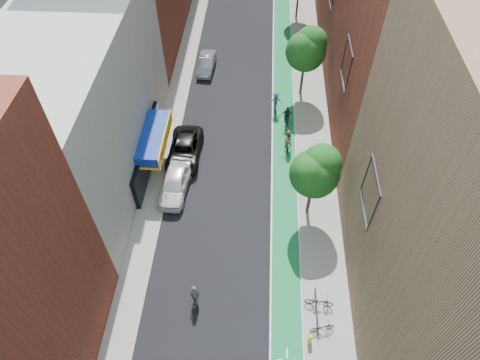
# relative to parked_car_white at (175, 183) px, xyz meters

# --- Properties ---
(ground) EXTENTS (160.00, 160.00, 0.00)m
(ground) POSITION_rel_parked_car_white_xyz_m (4.41, -11.60, -0.84)
(ground) COLOR black
(ground) RESTS_ON ground
(bike_lane) EXTENTS (2.00, 68.00, 0.01)m
(bike_lane) POSITION_rel_parked_car_white_xyz_m (8.41, 14.40, -0.83)
(bike_lane) COLOR #126740
(bike_lane) RESTS_ON ground
(sidewalk_left) EXTENTS (2.00, 68.00, 0.15)m
(sidewalk_left) POSITION_rel_parked_car_white_xyz_m (-1.59, 14.40, -0.76)
(sidewalk_left) COLOR gray
(sidewalk_left) RESTS_ON ground
(sidewalk_right) EXTENTS (3.00, 68.00, 0.15)m
(sidewalk_right) POSITION_rel_parked_car_white_xyz_m (10.91, 14.40, -0.76)
(sidewalk_right) COLOR gray
(sidewalk_right) RESTS_ON ground
(building_left_white) EXTENTS (8.00, 20.00, 12.00)m
(building_left_white) POSITION_rel_parked_car_white_xyz_m (-6.59, 2.40, 5.16)
(building_left_white) COLOR silver
(building_left_white) RESTS_ON ground
(building_right_near_tan) EXTENTS (8.00, 20.00, 18.00)m
(building_right_near_tan) POSITION_rel_parked_car_white_xyz_m (16.41, -9.60, 8.16)
(building_right_near_tan) COLOR #8C6B4C
(building_right_near_tan) RESTS_ON ground
(tree_near) EXTENTS (3.40, 3.36, 6.42)m
(tree_near) POSITION_rel_parked_car_white_xyz_m (10.06, -1.58, 3.82)
(tree_near) COLOR #332619
(tree_near) RESTS_ON ground
(tree_mid) EXTENTS (3.55, 3.53, 6.74)m
(tree_mid) POSITION_rel_parked_car_white_xyz_m (10.06, 12.42, 4.05)
(tree_mid) COLOR #332619
(tree_mid) RESTS_ON ground
(parked_car_white) EXTENTS (2.35, 5.06, 1.68)m
(parked_car_white) POSITION_rel_parked_car_white_xyz_m (0.00, 0.00, 0.00)
(parked_car_white) COLOR silver
(parked_car_white) RESTS_ON ground
(parked_car_black) EXTENTS (2.63, 5.53, 1.53)m
(parked_car_black) POSITION_rel_parked_car_white_xyz_m (0.24, 3.58, -0.08)
(parked_car_black) COLOR black
(parked_car_black) RESTS_ON ground
(parked_car_silver) EXTENTS (1.67, 4.24, 1.37)m
(parked_car_silver) POSITION_rel_parked_car_white_xyz_m (0.72, 15.83, -0.15)
(parked_car_silver) COLOR gray
(parked_car_silver) RESTS_ON ground
(cyclist_lead) EXTENTS (0.93, 1.82, 1.92)m
(cyclist_lead) POSITION_rel_parked_car_white_xyz_m (2.64, -9.02, -0.21)
(cyclist_lead) COLOR black
(cyclist_lead) RESTS_ON ground
(cyclist_lane_near) EXTENTS (0.87, 1.80, 1.98)m
(cyclist_lane_near) POSITION_rel_parked_car_white_xyz_m (8.61, 4.94, -0.01)
(cyclist_lane_near) COLOR black
(cyclist_lane_near) RESTS_ON ground
(cyclist_lane_mid) EXTENTS (0.98, 1.61, 2.01)m
(cyclist_lane_mid) POSITION_rel_parked_car_white_xyz_m (8.63, 7.88, -0.06)
(cyclist_lane_mid) COLOR black
(cyclist_lane_mid) RESTS_ON ground
(cyclist_lane_far) EXTENTS (1.12, 1.52, 1.98)m
(cyclist_lane_far) POSITION_rel_parked_car_white_xyz_m (7.61, 9.81, 0.08)
(cyclist_lane_far) COLOR black
(cyclist_lane_far) RESTS_ON ground
(parked_bike_near) EXTENTS (1.82, 0.79, 0.93)m
(parked_bike_near) POSITION_rel_parked_car_white_xyz_m (10.37, -8.87, -0.22)
(parked_bike_near) COLOR black
(parked_bike_near) RESTS_ON sidewalk_right
(parked_bike_far) EXTENTS (1.61, 0.89, 0.80)m
(parked_bike_far) POSITION_rel_parked_car_white_xyz_m (10.46, -10.46, -0.29)
(parked_bike_far) COLOR black
(parked_bike_far) RESTS_ON sidewalk_right
(fire_hydrant) EXTENTS (0.28, 0.28, 0.80)m
(fire_hydrant) POSITION_rel_parked_car_white_xyz_m (9.71, -11.21, -0.26)
(fire_hydrant) COLOR yellow
(fire_hydrant) RESTS_ON sidewalk_right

